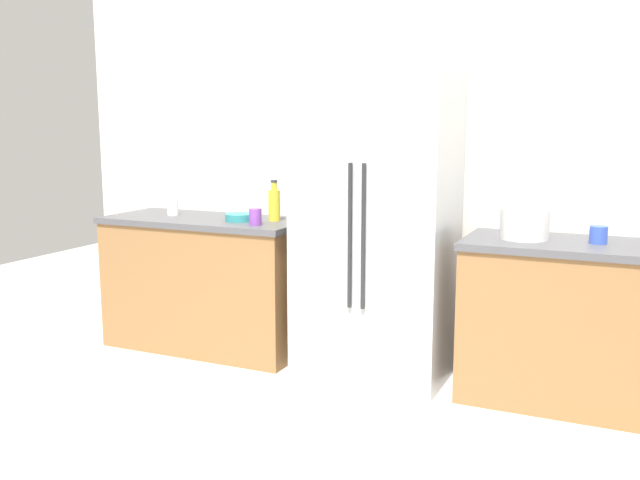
# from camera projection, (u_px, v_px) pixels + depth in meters

# --- Properties ---
(ground_plane) EXTENTS (9.82, 9.82, 0.00)m
(ground_plane) POSITION_uv_depth(u_px,v_px,m) (288.00, 474.00, 3.08)
(ground_plane) COLOR beige
(kitchen_back_panel) EXTENTS (4.91, 0.10, 3.01)m
(kitchen_back_panel) POSITION_uv_depth(u_px,v_px,m) (411.00, 126.00, 4.38)
(kitchen_back_panel) COLOR silver
(kitchen_back_panel) RESTS_ON ground_plane
(counter_left) EXTENTS (1.38, 0.62, 0.90)m
(counter_left) POSITION_uv_depth(u_px,v_px,m) (208.00, 283.00, 4.77)
(counter_left) COLOR olive
(counter_left) RESTS_ON ground_plane
(counter_right) EXTENTS (1.43, 0.62, 0.90)m
(counter_right) POSITION_uv_depth(u_px,v_px,m) (596.00, 326.00, 3.76)
(counter_right) COLOR olive
(counter_right) RESTS_ON ground_plane
(refrigerator) EXTENTS (0.88, 0.66, 1.81)m
(refrigerator) POSITION_uv_depth(u_px,v_px,m) (377.00, 228.00, 4.16)
(refrigerator) COLOR #B7BABF
(refrigerator) RESTS_ON ground_plane
(rice_cooker) EXTENTS (0.26, 0.26, 0.29)m
(rice_cooker) POSITION_uv_depth(u_px,v_px,m) (525.00, 216.00, 3.82)
(rice_cooker) COLOR silver
(rice_cooker) RESTS_ON counter_right
(bottle_a) EXTENTS (0.08, 0.08, 0.27)m
(bottle_a) POSITION_uv_depth(u_px,v_px,m) (274.00, 204.00, 4.52)
(bottle_a) COLOR yellow
(bottle_a) RESTS_ON counter_left
(cup_a) EXTENTS (0.08, 0.08, 0.10)m
(cup_a) POSITION_uv_depth(u_px,v_px,m) (173.00, 208.00, 4.81)
(cup_a) COLOR white
(cup_a) RESTS_ON counter_left
(cup_b) EXTENTS (0.09, 0.09, 0.09)m
(cup_b) POSITION_uv_depth(u_px,v_px,m) (598.00, 235.00, 3.69)
(cup_b) COLOR blue
(cup_b) RESTS_ON counter_right
(cup_c) EXTENTS (0.08, 0.08, 0.10)m
(cup_c) POSITION_uv_depth(u_px,v_px,m) (255.00, 217.00, 4.35)
(cup_c) COLOR purple
(cup_c) RESTS_ON counter_left
(bowl_a) EXTENTS (0.19, 0.19, 0.05)m
(bowl_a) POSITION_uv_depth(u_px,v_px,m) (240.00, 217.00, 4.53)
(bowl_a) COLOR teal
(bowl_a) RESTS_ON counter_left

